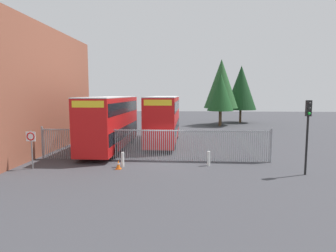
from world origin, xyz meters
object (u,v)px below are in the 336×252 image
speed_limit_sign_post (31,141)px  traffic_light_kerbside (308,123)px  bollard_near_left (123,159)px  traffic_cone_by_gate (118,165)px  double_decker_bus_behind_fence_left (164,118)px  double_decker_bus_near_gate (111,121)px  bollard_center_front (209,158)px

speed_limit_sign_post → traffic_light_kerbside: 16.50m
bollard_near_left → traffic_cone_by_gate: bollard_near_left is taller
traffic_light_kerbside → double_decker_bus_behind_fence_left: bearing=131.6°
double_decker_bus_near_gate → speed_limit_sign_post: 7.42m
double_decker_bus_near_gate → speed_limit_sign_post: size_ratio=4.50×
speed_limit_sign_post → traffic_light_kerbside: size_ratio=0.56×
traffic_cone_by_gate → speed_limit_sign_post: speed_limit_sign_post is taller
bollard_center_front → double_decker_bus_near_gate: bearing=147.1°
bollard_center_front → traffic_cone_by_gate: bearing=-167.4°
bollard_center_front → speed_limit_sign_post: (-11.02, -1.60, 1.30)m
double_decker_bus_near_gate → bollard_near_left: (2.29, -5.73, -1.95)m
traffic_cone_by_gate → traffic_light_kerbside: size_ratio=0.14×
double_decker_bus_near_gate → traffic_light_kerbside: (13.25, -6.82, 0.56)m
double_decker_bus_behind_fence_left → traffic_light_kerbside: 13.69m
double_decker_bus_behind_fence_left → bollard_center_front: bearing=-66.7°
double_decker_bus_behind_fence_left → traffic_light_kerbside: size_ratio=2.51×
traffic_cone_by_gate → traffic_light_kerbside: 11.43m
double_decker_bus_near_gate → traffic_light_kerbside: size_ratio=2.51×
double_decker_bus_near_gate → bollard_near_left: double_decker_bus_near_gate is taller
bollard_near_left → traffic_light_kerbside: size_ratio=0.22×
double_decker_bus_behind_fence_left → traffic_light_kerbside: (9.08, -10.24, 0.56)m
bollard_center_front → traffic_light_kerbside: 6.24m
bollard_center_front → speed_limit_sign_post: bearing=-171.7°
bollard_center_front → traffic_cone_by_gate: (-5.66, -1.26, -0.19)m
speed_limit_sign_post → traffic_light_kerbside: bearing=-0.6°
bollard_center_front → traffic_cone_by_gate: 5.80m
double_decker_bus_near_gate → traffic_cone_by_gate: (2.16, -6.32, -2.13)m
bollard_center_front → bollard_near_left: bearing=-173.1°
double_decker_bus_near_gate → bollard_near_left: bearing=-68.2°
bollard_center_front → double_decker_bus_behind_fence_left: bearing=113.3°
double_decker_bus_near_gate → traffic_light_kerbside: 14.92m
double_decker_bus_behind_fence_left → speed_limit_sign_post: (-7.38, -10.08, -0.65)m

